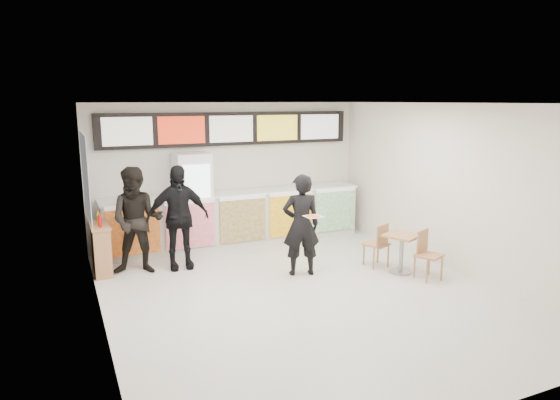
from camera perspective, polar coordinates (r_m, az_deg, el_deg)
floor at (r=8.14m, az=2.55°, el=-10.64°), size 7.00×7.00×0.00m
ceiling at (r=7.54m, az=2.75°, el=10.99°), size 7.00×7.00×0.00m
wall_back at (r=10.89m, az=-5.72°, el=3.13°), size 6.00×0.00×6.00m
wall_left at (r=6.91m, az=-20.15°, el=-2.28°), size 0.00×7.00×7.00m
wall_right at (r=9.43m, az=19.14°, el=1.28°), size 0.00×7.00×7.00m
service_counter at (r=10.69m, az=-4.92°, el=-2.08°), size 5.56×0.77×1.14m
menu_board at (r=10.71m, az=-5.67°, el=8.11°), size 5.50×0.14×0.70m
drinks_fridge at (r=10.35m, az=-9.88°, el=-0.22°), size 0.70×0.67×2.00m
mirror_panel at (r=9.27m, az=-21.37°, el=2.54°), size 0.01×2.00×1.50m
customer_main at (r=8.74m, az=2.43°, el=-2.86°), size 0.75×0.59×1.80m
customer_left at (r=9.14m, az=-16.01°, el=-2.30°), size 1.11×0.97×1.92m
customer_mid at (r=9.24m, az=-11.59°, el=-1.95°), size 1.14×0.51×1.91m
pizza_slice at (r=8.29m, az=3.84°, el=-1.84°), size 0.36×0.36×0.02m
cafe_table at (r=9.19m, az=13.74°, el=-5.14°), size 0.94×1.47×0.84m
condiment_ledge at (r=9.45m, az=-19.75°, el=-5.24°), size 0.32×0.80×1.06m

